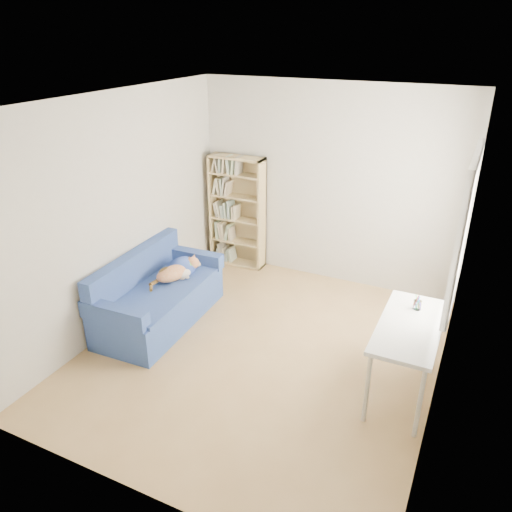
{
  "coord_description": "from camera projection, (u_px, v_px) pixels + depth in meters",
  "views": [
    {
      "loc": [
        1.85,
        -4.01,
        3.18
      ],
      "look_at": [
        -0.32,
        0.53,
        0.85
      ],
      "focal_mm": 35.0,
      "sensor_mm": 36.0,
      "label": 1
    }
  ],
  "objects": [
    {
      "name": "pen_cup",
      "position": [
        417.0,
        304.0,
        4.69
      ],
      "size": [
        0.08,
        0.08,
        0.15
      ],
      "color": "white",
      "rests_on": "desk"
    },
    {
      "name": "ground",
      "position": [
        262.0,
        352.0,
        5.35
      ],
      "size": [
        4.0,
        4.0,
        0.0
      ],
      "primitive_type": "plane",
      "color": "#AA814D",
      "rests_on": "ground"
    },
    {
      "name": "room_shell",
      "position": [
        274.0,
        208.0,
        4.65
      ],
      "size": [
        3.54,
        4.04,
        2.62
      ],
      "color": "silver",
      "rests_on": "ground"
    },
    {
      "name": "desk",
      "position": [
        409.0,
        332.0,
        4.5
      ],
      "size": [
        0.54,
        1.17,
        0.75
      ],
      "color": "white",
      "rests_on": "ground"
    },
    {
      "name": "sofa",
      "position": [
        158.0,
        296.0,
        5.81
      ],
      "size": [
        0.86,
        1.7,
        0.82
      ],
      "rotation": [
        0.0,
        0.0,
        0.04
      ],
      "color": "navy",
      "rests_on": "ground"
    },
    {
      "name": "bookshelf",
      "position": [
        237.0,
        216.0,
        7.06
      ],
      "size": [
        0.79,
        0.25,
        1.59
      ],
      "color": "tan",
      "rests_on": "ground"
    }
  ]
}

